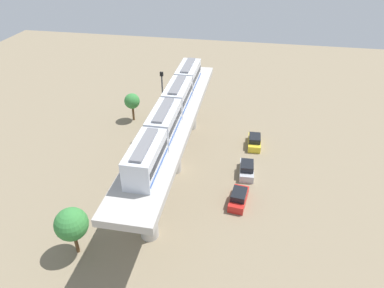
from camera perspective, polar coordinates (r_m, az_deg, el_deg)
The scene contains 9 objects.
ground_plane at distance 47.24m, azimuth -2.90°, elevation -4.31°, with size 120.00×120.00×0.00m, color #84755B.
viaduct at distance 43.76m, azimuth -3.12°, elevation 2.18°, with size 5.20×35.80×7.99m.
train at distance 41.81m, azimuth -3.39°, elevation 5.78°, with size 2.64×27.45×3.24m.
parked_car_red at distance 42.19m, azimuth 7.62°, elevation -8.69°, with size 2.28×4.38×1.76m.
parked_car_yellow at distance 52.57m, azimuth 10.14°, elevation 0.42°, with size 1.93×4.25×1.76m.
parked_car_silver at distance 46.73m, azimuth 8.92°, elevation -4.07°, with size 1.98×4.27×1.76m.
tree_near_viaduct at distance 58.25m, azimuth -9.74°, elevation 6.87°, with size 2.52×2.52×4.72m.
tree_mid_lot at distance 36.32m, azimuth -19.06°, elevation -12.27°, with size 3.27×3.27×5.52m.
signal_post at distance 51.62m, azimuth -4.75°, elevation 6.69°, with size 0.44×0.28×10.59m.
Camera 1 is at (-9.19, 36.47, 28.59)m, focal length 32.72 mm.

